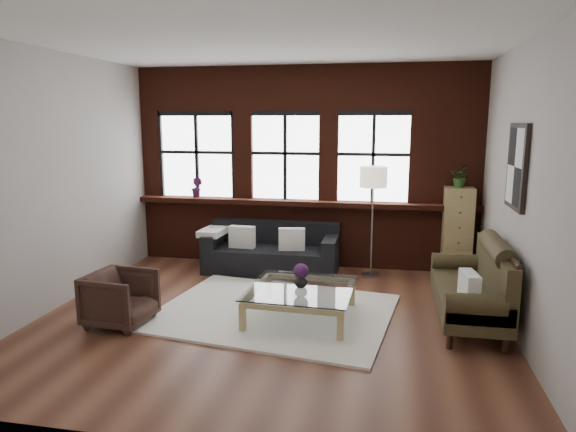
% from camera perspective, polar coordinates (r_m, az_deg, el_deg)
% --- Properties ---
extents(floor, '(5.50, 5.50, 0.00)m').
position_cam_1_polar(floor, '(6.30, -1.97, -11.30)').
color(floor, '#552E1F').
rests_on(floor, ground).
extents(ceiling, '(5.50, 5.50, 0.00)m').
position_cam_1_polar(ceiling, '(5.91, -2.18, 18.85)').
color(ceiling, white).
rests_on(ceiling, ground).
extents(wall_back, '(5.50, 0.00, 5.50)m').
position_cam_1_polar(wall_back, '(8.34, 1.82, 5.44)').
color(wall_back, '#B0AAA4').
rests_on(wall_back, ground).
extents(wall_front, '(5.50, 0.00, 5.50)m').
position_cam_1_polar(wall_front, '(3.54, -11.20, -1.87)').
color(wall_front, '#B0AAA4').
rests_on(wall_front, ground).
extents(wall_left, '(0.00, 5.00, 5.00)m').
position_cam_1_polar(wall_left, '(7.04, -24.48, 3.53)').
color(wall_left, '#B0AAA4').
rests_on(wall_left, ground).
extents(wall_right, '(0.00, 5.00, 5.00)m').
position_cam_1_polar(wall_right, '(5.92, 24.86, 2.33)').
color(wall_right, '#B0AAA4').
rests_on(wall_right, ground).
extents(brick_backwall, '(5.50, 0.12, 3.20)m').
position_cam_1_polar(brick_backwall, '(8.28, 1.75, 5.40)').
color(brick_backwall, '#491C11').
rests_on(brick_backwall, floor).
extents(sill_ledge, '(5.50, 0.30, 0.08)m').
position_cam_1_polar(sill_ledge, '(8.26, 1.63, 1.47)').
color(sill_ledge, '#491C11').
rests_on(sill_ledge, brick_backwall).
extents(window_left, '(1.38, 0.10, 1.50)m').
position_cam_1_polar(window_left, '(8.75, -10.03, 6.51)').
color(window_left, black).
rests_on(window_left, brick_backwall).
extents(window_mid, '(1.38, 0.10, 1.50)m').
position_cam_1_polar(window_mid, '(8.33, -0.28, 6.47)').
color(window_mid, black).
rests_on(window_mid, brick_backwall).
extents(window_right, '(1.38, 0.10, 1.50)m').
position_cam_1_polar(window_right, '(8.17, 9.45, 6.25)').
color(window_right, black).
rests_on(window_right, brick_backwall).
extents(wall_poster, '(0.05, 0.74, 0.94)m').
position_cam_1_polar(wall_poster, '(6.18, 24.12, 5.03)').
color(wall_poster, black).
rests_on(wall_poster, wall_right).
extents(shag_rug, '(3.09, 2.58, 0.03)m').
position_cam_1_polar(shag_rug, '(6.46, -1.60, -10.61)').
color(shag_rug, white).
rests_on(shag_rug, floor).
extents(dark_sofa, '(2.06, 0.84, 0.75)m').
position_cam_1_polar(dark_sofa, '(8.04, -1.86, -3.63)').
color(dark_sofa, black).
rests_on(dark_sofa, floor).
extents(pillow_a, '(0.40, 0.15, 0.34)m').
position_cam_1_polar(pillow_a, '(8.01, -5.12, -2.33)').
color(pillow_a, white).
rests_on(pillow_a, dark_sofa).
extents(pillow_b, '(0.42, 0.21, 0.34)m').
position_cam_1_polar(pillow_b, '(7.83, 0.42, -2.59)').
color(pillow_b, white).
rests_on(pillow_b, dark_sofa).
extents(vintage_settee, '(0.81, 1.83, 0.97)m').
position_cam_1_polar(vintage_settee, '(6.40, 19.42, -6.96)').
color(vintage_settee, '#372F19').
rests_on(vintage_settee, floor).
extents(pillow_settee, '(0.19, 0.40, 0.34)m').
position_cam_1_polar(pillow_settee, '(5.82, 19.48, -7.56)').
color(pillow_settee, white).
rests_on(pillow_settee, vintage_settee).
extents(armchair, '(0.76, 0.74, 0.63)m').
position_cam_1_polar(armchair, '(6.33, -18.13, -8.70)').
color(armchair, '#301E18').
rests_on(armchair, floor).
extents(coffee_table, '(1.27, 1.27, 0.41)m').
position_cam_1_polar(coffee_table, '(6.22, 1.44, -9.69)').
color(coffee_table, tan).
rests_on(coffee_table, shag_rug).
extents(vase, '(0.20, 0.20, 0.16)m').
position_cam_1_polar(vase, '(6.13, 1.46, -7.20)').
color(vase, '#B2B2B2').
rests_on(vase, coffee_table).
extents(flowers, '(0.18, 0.18, 0.18)m').
position_cam_1_polar(flowers, '(6.09, 1.46, -6.14)').
color(flowers, '#4B1B51').
rests_on(flowers, vase).
extents(drawer_chest, '(0.42, 0.42, 1.37)m').
position_cam_1_polar(drawer_chest, '(8.17, 18.27, -1.71)').
color(drawer_chest, tan).
rests_on(drawer_chest, floor).
extents(potted_plant_top, '(0.35, 0.33, 0.31)m').
position_cam_1_polar(potted_plant_top, '(8.04, 18.62, 4.15)').
color(potted_plant_top, '#2D5923').
rests_on(potted_plant_top, drawer_chest).
extents(floor_lamp, '(0.40, 0.40, 1.82)m').
position_cam_1_polar(floor_lamp, '(7.79, 9.34, -0.18)').
color(floor_lamp, '#A5A5A8').
rests_on(floor_lamp, floor).
extents(sill_plant, '(0.21, 0.19, 0.34)m').
position_cam_1_polar(sill_plant, '(8.67, -10.09, 3.16)').
color(sill_plant, '#4B1B51').
rests_on(sill_plant, sill_ledge).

